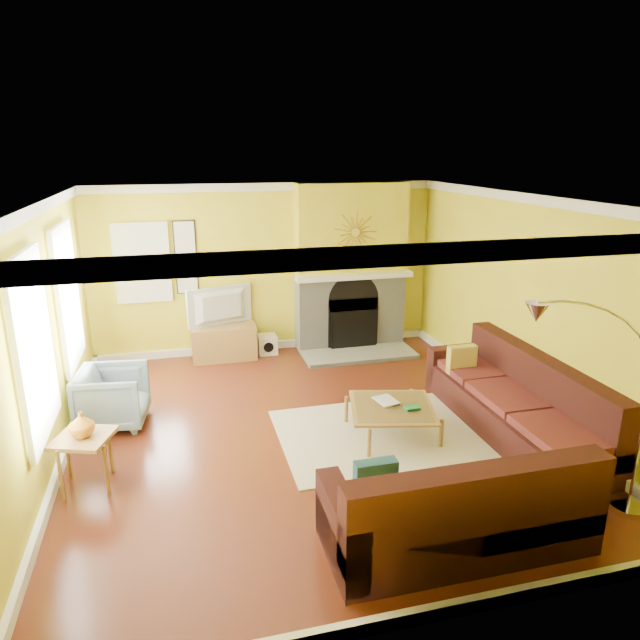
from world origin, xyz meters
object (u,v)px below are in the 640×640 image
object	(u,v)px
sectional_sofa	(439,420)
side_table	(86,462)
armchair	(113,397)
coffee_table	(392,420)
media_console	(224,342)
arc_lamp	(592,415)

from	to	relation	value
sectional_sofa	side_table	size ratio (longest dim) A/B	6.34
armchair	coffee_table	bearing A→B (deg)	-101.87
sectional_sofa	coffee_table	size ratio (longest dim) A/B	3.76
armchair	side_table	world-z (taller)	armchair
media_console	arc_lamp	size ratio (longest dim) A/B	0.48
sectional_sofa	coffee_table	xyz separation A→B (m)	(-0.29, 0.60, -0.27)
sectional_sofa	arc_lamp	world-z (taller)	arc_lamp
coffee_table	media_console	world-z (taller)	media_console
coffee_table	media_console	bearing A→B (deg)	118.64
sectional_sofa	media_console	world-z (taller)	sectional_sofa
sectional_sofa	media_console	xyz separation A→B (m)	(-1.94, 3.62, -0.18)
sectional_sofa	media_console	size ratio (longest dim) A/B	3.54
sectional_sofa	coffee_table	world-z (taller)	sectional_sofa
coffee_table	media_console	distance (m)	3.44
armchair	arc_lamp	world-z (taller)	arc_lamp
media_console	side_table	bearing A→B (deg)	-116.66
media_console	sectional_sofa	bearing A→B (deg)	-61.84
sectional_sofa	armchair	bearing A→B (deg)	153.80
coffee_table	sectional_sofa	bearing A→B (deg)	-64.28
sectional_sofa	side_table	world-z (taller)	sectional_sofa
media_console	armchair	bearing A→B (deg)	-127.84
side_table	arc_lamp	xyz separation A→B (m)	(4.34, -1.65, 0.75)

